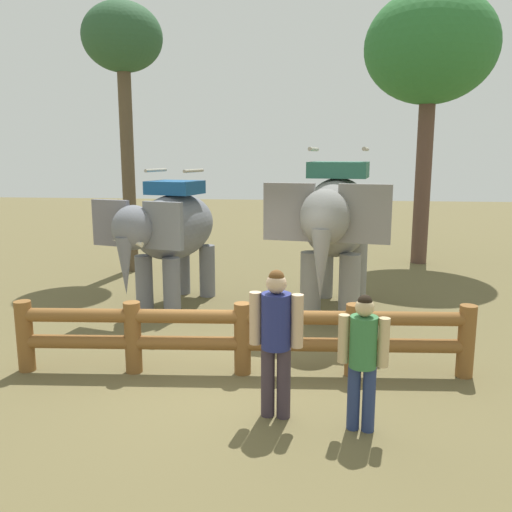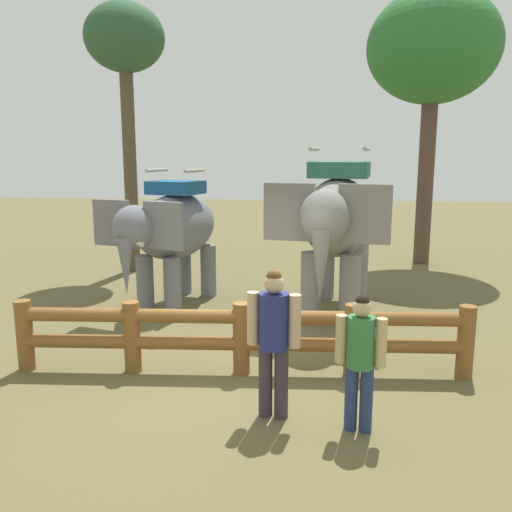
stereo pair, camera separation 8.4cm
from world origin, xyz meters
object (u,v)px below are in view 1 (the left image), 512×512
Objects in this scene: elephant_center at (336,222)px; tree_far_left at (123,49)px; tree_back_center at (430,50)px; log_fence at (242,333)px; elephant_near_left at (171,231)px; tourist_man_in_blue at (276,333)px; tourist_woman_in_black at (363,353)px.

tree_far_left is at bearing 147.83° from elephant_center.
tree_back_center reaches higher than elephant_center.
tree_back_center reaches higher than log_fence.
tree_back_center is at bearing 64.84° from log_fence.
tree_far_left is (-5.33, 3.35, 3.92)m from elephant_center.
elephant_near_left is at bearing -138.68° from tree_back_center.
tourist_man_in_blue is (2.50, -4.58, -0.54)m from elephant_near_left.
elephant_near_left is 5.66m from tree_far_left.
log_fence is 3.98m from elephant_near_left.
elephant_center is 0.56× the size of tree_far_left.
elephant_near_left is 5.97m from tourist_woman_in_black.
tourist_man_in_blue is at bearing -100.47° from elephant_center.
elephant_center is 7.20m from tree_back_center.
log_fence is at bearing 137.05° from tourist_woman_in_black.
tree_far_left is 8.20m from tree_back_center.
tourist_woman_in_black is 10.88m from tree_far_left.
tourist_man_in_blue is (0.57, -1.24, 0.45)m from log_fence.
tree_back_center is (2.46, 10.03, 4.97)m from tourist_woman_in_black.
elephant_center is at bearing -116.26° from tree_back_center.
log_fence is 1.70× the size of elephant_center.
tourist_woman_in_black is (0.17, -4.71, -0.90)m from elephant_center.
log_fence is at bearing -113.33° from elephant_center.
log_fence is at bearing -59.23° from tree_far_left.
tourist_woman_in_black is at bearing -53.91° from elephant_near_left.
tourist_woman_in_black is 1.03m from tourist_man_in_blue.
elephant_center is at bearing 79.53° from tourist_man_in_blue.
tree_far_left is (-3.93, 6.60, 5.15)m from log_fence.
elephant_center is (3.33, -0.09, 0.24)m from elephant_near_left.
elephant_near_left is 9.02m from tree_back_center.
tree_back_center is at bearing 70.60° from tourist_man_in_blue.
elephant_near_left is 0.88× the size of elephant_center.
elephant_near_left is 0.45× the size of tree_back_center.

